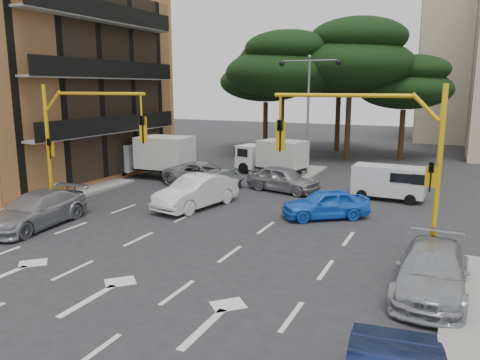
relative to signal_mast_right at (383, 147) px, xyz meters
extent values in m
plane|color=#28282B|center=(-6.80, -1.99, -3.88)|extent=(120.00, 120.00, 0.00)
cube|color=gray|center=(-6.80, 14.01, -3.81)|extent=(1.40, 6.00, 0.15)
cube|color=#B8693A|center=(-24.80, 6.01, 2.62)|extent=(15.00, 16.00, 13.00)
cube|color=black|center=(-17.24, 6.01, 2.12)|extent=(0.12, 14.72, 11.20)
cube|color=black|center=(3.14, 30.01, 4.62)|extent=(0.12, 11.04, 16.20)
cube|color=black|center=(-1.86, 42.01, 3.62)|extent=(0.12, 11.04, 14.20)
cylinder|color=#382616|center=(-10.80, 20.01, -1.41)|extent=(0.44, 0.44, 4.95)
ellipsoid|color=black|center=(-10.80, 20.01, 3.05)|extent=(9.15, 9.15, 3.87)
ellipsoid|color=black|center=(-10.20, 19.61, 4.92)|extent=(6.86, 6.86, 2.86)
ellipsoid|color=black|center=(-11.30, 20.31, 4.37)|extent=(6.07, 6.07, 2.64)
cylinder|color=#382616|center=(-5.80, 22.01, -1.18)|extent=(0.44, 0.44, 5.40)
ellipsoid|color=black|center=(-5.80, 22.01, 3.68)|extent=(9.98, 9.98, 4.22)
ellipsoid|color=black|center=(-5.20, 21.61, 5.72)|extent=(7.49, 7.49, 3.12)
ellipsoid|color=black|center=(-6.30, 22.31, 5.12)|extent=(6.62, 6.62, 2.88)
cylinder|color=#382616|center=(-13.80, 24.01, -1.63)|extent=(0.44, 0.44, 4.50)
ellipsoid|color=black|center=(-13.80, 24.01, 2.42)|extent=(8.32, 8.32, 3.52)
ellipsoid|color=black|center=(-13.20, 23.61, 4.12)|extent=(6.24, 6.24, 2.60)
ellipsoid|color=black|center=(-14.30, 24.31, 3.62)|extent=(5.52, 5.52, 2.40)
cylinder|color=#382616|center=(-1.80, 24.01, -1.86)|extent=(0.44, 0.44, 4.05)
ellipsoid|color=black|center=(-1.80, 24.01, 1.79)|extent=(7.49, 7.49, 3.17)
ellipsoid|color=black|center=(-1.20, 23.61, 3.32)|extent=(5.62, 5.62, 2.34)
ellipsoid|color=black|center=(-2.30, 24.31, 2.87)|extent=(4.97, 4.97, 2.16)
cylinder|color=#382616|center=(-7.80, 27.01, -1.41)|extent=(0.44, 0.44, 4.95)
ellipsoid|color=black|center=(-7.80, 27.01, 3.05)|extent=(9.15, 9.15, 3.87)
ellipsoid|color=black|center=(-7.20, 26.61, 4.92)|extent=(6.86, 6.86, 2.86)
ellipsoid|color=black|center=(-8.30, 27.31, 4.37)|extent=(6.07, 6.07, 2.64)
cylinder|color=yellow|center=(1.80, 0.01, -0.88)|extent=(0.18, 0.18, 6.00)
cylinder|color=yellow|center=(1.25, 0.01, 1.37)|extent=(0.95, 0.14, 0.95)
cylinder|color=yellow|center=(-1.50, 0.01, 1.72)|extent=(4.80, 0.14, 0.14)
cylinder|color=yellow|center=(-3.70, 0.01, 1.27)|extent=(0.08, 0.08, 0.90)
imported|color=black|center=(-3.70, 0.01, 0.22)|extent=(0.20, 0.24, 1.20)
cube|color=yellow|center=(-3.70, 0.09, 0.22)|extent=(0.36, 0.06, 1.10)
imported|color=black|center=(1.58, -0.14, -0.88)|extent=(0.16, 0.20, 1.00)
cube|color=yellow|center=(1.58, -0.04, -0.88)|extent=(0.35, 0.08, 0.70)
cylinder|color=yellow|center=(-15.40, 0.01, -0.88)|extent=(0.18, 0.18, 6.00)
cylinder|color=yellow|center=(-14.85, 0.01, 1.37)|extent=(0.95, 0.14, 0.95)
cylinder|color=yellow|center=(-12.10, 0.01, 1.72)|extent=(4.80, 0.14, 0.14)
cylinder|color=yellow|center=(-9.90, 0.01, 1.27)|extent=(0.08, 0.08, 0.90)
imported|color=black|center=(-9.90, 0.01, 0.22)|extent=(0.20, 0.24, 1.20)
cube|color=yellow|center=(-9.90, 0.09, 0.22)|extent=(0.36, 0.06, 1.10)
imported|color=black|center=(-15.18, -0.14, -0.88)|extent=(0.16, 0.20, 1.00)
cube|color=yellow|center=(-15.18, -0.04, -0.88)|extent=(0.35, 0.08, 0.70)
cylinder|color=slate|center=(-6.80, 14.01, 0.02)|extent=(0.16, 0.16, 7.50)
cylinder|color=slate|center=(-7.70, 14.01, 3.67)|extent=(1.80, 0.10, 0.10)
sphere|color=black|center=(-8.70, 14.01, 3.52)|extent=(0.36, 0.36, 0.36)
cylinder|color=slate|center=(-5.90, 14.01, 3.67)|extent=(1.80, 0.10, 0.10)
sphere|color=black|center=(-4.90, 14.01, 3.52)|extent=(0.36, 0.36, 0.36)
sphere|color=slate|center=(-6.80, 14.01, 3.92)|extent=(0.24, 0.24, 0.24)
imported|color=silver|center=(-9.20, 3.26, -3.09)|extent=(2.61, 5.08, 1.59)
imported|color=blue|center=(-2.92, 4.05, -3.21)|extent=(4.14, 3.55, 1.34)
imported|color=gray|center=(-13.82, -2.40, -3.16)|extent=(2.46, 5.16, 1.45)
imported|color=#9C9FA3|center=(-11.44, 8.02, -3.19)|extent=(5.16, 2.67, 1.39)
imported|color=#96989E|center=(-6.51, 8.47, -3.15)|extent=(4.56, 2.63, 1.46)
imported|color=#9FA2A7|center=(1.90, -2.46, -3.19)|extent=(1.99, 4.78, 1.38)
camera|label=1|loc=(2.18, -16.28, 2.02)|focal=35.00mm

